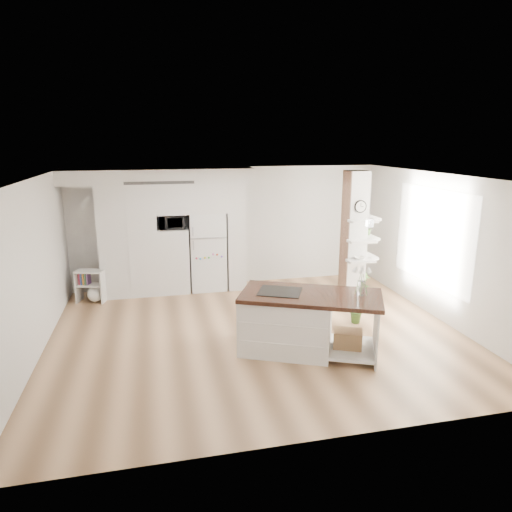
{
  "coord_description": "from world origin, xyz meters",
  "views": [
    {
      "loc": [
        -1.65,
        -7.2,
        3.29
      ],
      "look_at": [
        0.19,
        0.9,
        1.16
      ],
      "focal_mm": 32.0,
      "sensor_mm": 36.0,
      "label": 1
    }
  ],
  "objects_px": {
    "refrigerator": "(207,251)",
    "floor_plant_a": "(358,310)",
    "bookshelf": "(92,288)",
    "kitchen_island": "(294,321)"
  },
  "relations": [
    {
      "from": "refrigerator",
      "to": "floor_plant_a",
      "type": "bearing_deg",
      "value": -47.14
    },
    {
      "from": "refrigerator",
      "to": "bookshelf",
      "type": "height_order",
      "value": "refrigerator"
    },
    {
      "from": "floor_plant_a",
      "to": "refrigerator",
      "type": "bearing_deg",
      "value": 132.86
    },
    {
      "from": "refrigerator",
      "to": "kitchen_island",
      "type": "bearing_deg",
      "value": -74.46
    },
    {
      "from": "bookshelf",
      "to": "floor_plant_a",
      "type": "bearing_deg",
      "value": -8.72
    },
    {
      "from": "refrigerator",
      "to": "kitchen_island",
      "type": "relative_size",
      "value": 0.73
    },
    {
      "from": "refrigerator",
      "to": "bookshelf",
      "type": "relative_size",
      "value": 2.59
    },
    {
      "from": "refrigerator",
      "to": "kitchen_island",
      "type": "xyz_separation_m",
      "value": [
        0.96,
        -3.44,
        -0.37
      ]
    },
    {
      "from": "kitchen_island",
      "to": "bookshelf",
      "type": "height_order",
      "value": "kitchen_island"
    },
    {
      "from": "kitchen_island",
      "to": "bookshelf",
      "type": "distance_m",
      "value": 4.61
    }
  ]
}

